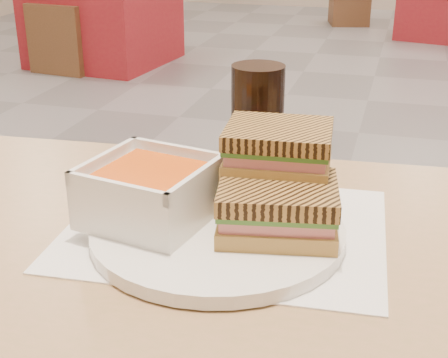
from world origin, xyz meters
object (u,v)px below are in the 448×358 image
(cola_glass, at_px, (257,121))
(bg_table_0, at_px, (103,9))
(panini_lower, at_px, (277,208))
(soup_bowl, at_px, (150,194))
(bg_chair_0r, at_px, (70,36))
(bg_chair_2l, at_px, (350,3))
(plate, at_px, (218,232))
(main_table, at_px, (159,350))

(cola_glass, relative_size, bg_table_0, 0.16)
(panini_lower, bearing_deg, soup_bowl, -176.92)
(bg_chair_0r, distance_m, bg_chair_2l, 3.00)
(bg_chair_2l, bearing_deg, bg_chair_0r, -125.27)
(plate, bearing_deg, soup_bowl, -178.52)
(panini_lower, distance_m, cola_glass, 0.21)
(bg_table_0, bearing_deg, bg_chair_0r, -117.94)
(plate, height_order, bg_table_0, bg_table_0)
(main_table, relative_size, soup_bowl, 8.03)
(panini_lower, relative_size, bg_table_0, 0.15)
(soup_bowl, bearing_deg, plate, 1.48)
(panini_lower, relative_size, bg_chair_0r, 0.31)
(soup_bowl, relative_size, panini_lower, 1.06)
(panini_lower, xyz_separation_m, bg_table_0, (-2.06, 3.77, -0.41))
(main_table, distance_m, panini_lower, 0.21)
(panini_lower, height_order, bg_table_0, panini_lower)
(soup_bowl, distance_m, bg_chair_0r, 4.11)
(plate, xyz_separation_m, bg_chair_2l, (-0.40, 5.96, -0.56))
(cola_glass, xyz_separation_m, bg_chair_2l, (-0.40, 5.76, -0.63))
(plate, relative_size, panini_lower, 1.99)
(cola_glass, distance_m, bg_table_0, 4.11)
(bg_chair_0r, bearing_deg, bg_table_0, 62.06)
(main_table, bearing_deg, plate, 55.21)
(bg_chair_2l, bearing_deg, panini_lower, -85.50)
(cola_glass, xyz_separation_m, bg_table_0, (-1.99, 3.57, -0.44))
(panini_lower, bearing_deg, cola_glass, 109.47)
(soup_bowl, height_order, bg_chair_2l, soup_bowl)
(plate, height_order, bg_chair_2l, plate)
(cola_glass, bearing_deg, soup_bowl, -110.81)
(cola_glass, height_order, bg_chair_2l, cola_glass)
(bg_table_0, height_order, bg_chair_0r, bg_table_0)
(plate, relative_size, soup_bowl, 1.88)
(main_table, xyz_separation_m, cola_glass, (0.05, 0.28, 0.19))
(panini_lower, distance_m, bg_chair_2l, 6.00)
(soup_bowl, bearing_deg, bg_chair_2l, 93.07)
(main_table, xyz_separation_m, plate, (0.05, 0.07, 0.12))
(panini_lower, bearing_deg, bg_chair_2l, 94.50)
(bg_chair_2l, bearing_deg, plate, -86.15)
(main_table, bearing_deg, cola_glass, 80.17)
(panini_lower, height_order, cola_glass, cola_glass)
(soup_bowl, height_order, cola_glass, cola_glass)
(main_table, height_order, plate, plate)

